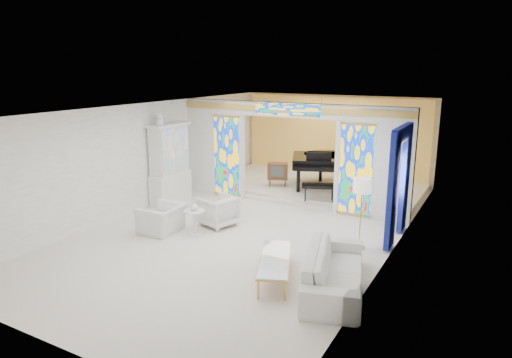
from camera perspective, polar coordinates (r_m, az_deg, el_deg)
The scene contains 24 objects.
floor at distance 11.83m, azimuth -0.16°, elevation -5.77°, with size 12.00×12.00×0.00m, color beige.
ceiling at distance 11.19m, azimuth -0.17°, elevation 8.86°, with size 7.00×12.00×0.02m, color white.
wall_back at distance 16.83m, azimuth 9.84°, elevation 5.20°, with size 7.00×0.02×3.00m, color white.
wall_front at distance 7.03m, azimuth -24.89°, elevation -8.11°, with size 7.00×0.02×3.00m, color white.
wall_left at distance 13.43m, azimuth -13.35°, elevation 2.87°, with size 0.02×12.00×3.00m, color white.
wall_right at distance 10.23m, azimuth 17.24°, elevation -0.77°, with size 0.02×12.00×3.00m, color white.
partition_wall at distance 13.13m, azimuth 4.07°, elevation 3.64°, with size 7.00×0.22×3.00m.
stained_glass_left at distance 14.07m, azimuth -3.66°, elevation 2.87°, with size 0.90×0.04×2.40m, color gold.
stained_glass_right at distance 12.41m, azimuth 12.37°, elevation 1.08°, with size 0.90×0.04×2.40m, color gold.
stained_glass_transom at distance 12.88m, azimuth 3.96°, elevation 8.69°, with size 2.00×0.04×0.34m, color gold.
alcove_platform at distance 15.36m, azimuth 7.28°, elevation -0.90°, with size 6.80×3.80×0.18m, color beige.
gold_curtain_back at distance 16.72m, azimuth 9.70°, elevation 5.15°, with size 6.70×0.10×2.90m, color #F2B654.
chandelier at distance 14.77m, azimuth 8.16°, elevation 8.19°, with size 0.48×0.48×0.30m, color #C99146.
blue_drapes at distance 10.90m, azimuth 17.53°, elevation 0.51°, with size 0.14×1.85×2.65m.
china_cabinet at distance 13.76m, azimuth -10.74°, elevation 1.85°, with size 0.56×1.46×2.72m.
armchair_left at distance 11.50m, azimuth -11.60°, elevation -4.88°, with size 1.03×0.90×0.67m, color silver.
armchair_right at distance 11.73m, azimuth -4.76°, elevation -4.00°, with size 0.82×0.85×0.77m, color silver.
sofa at distance 8.61m, azimuth 9.75°, elevation -11.08°, with size 2.55×1.00×0.75m, color white.
side_table at distance 11.14m, azimuth -7.67°, elevation -4.95°, with size 0.52×0.52×0.62m.
vase at distance 11.04m, azimuth -7.73°, elevation -3.37°, with size 0.20×0.20×0.21m, color white.
coffee_table at distance 8.88m, azimuth 2.35°, elevation -10.05°, with size 1.24×1.92×0.41m.
floor_lamp at distance 10.22m, azimuth 13.12°, elevation -1.21°, with size 0.43×0.43×1.62m.
grand_piano at distance 14.95m, azimuth 8.34°, elevation 2.28°, with size 2.29×3.46×1.23m.
tv_console at distance 14.85m, azimuth 2.73°, elevation 0.99°, with size 0.78×0.67×0.76m.
Camera 1 is at (5.41, -9.75, 3.98)m, focal length 32.00 mm.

